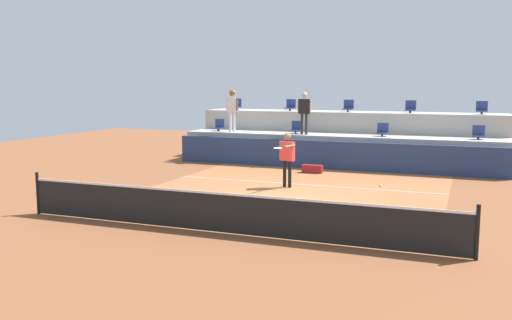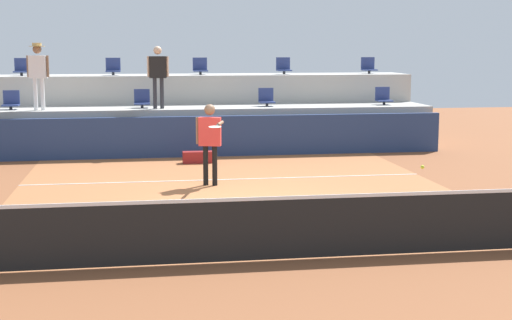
# 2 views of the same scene
# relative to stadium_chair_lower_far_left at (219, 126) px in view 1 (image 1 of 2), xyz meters

# --- Properties ---
(ground_plane) EXTENTS (40.00, 40.00, 0.00)m
(ground_plane) POSITION_rel_stadium_chair_lower_far_left_xyz_m (5.36, -7.23, -1.46)
(ground_plane) COLOR brown
(court_inner_paint) EXTENTS (9.00, 10.00, 0.01)m
(court_inner_paint) POSITION_rel_stadium_chair_lower_far_left_xyz_m (5.36, -6.23, -1.46)
(court_inner_paint) COLOR #A36038
(court_inner_paint) RESTS_ON ground_plane
(court_service_line) EXTENTS (9.00, 0.06, 0.00)m
(court_service_line) POSITION_rel_stadium_chair_lower_far_left_xyz_m (5.36, -4.83, -1.46)
(court_service_line) COLOR silver
(court_service_line) RESTS_ON ground_plane
(tennis_net) EXTENTS (10.48, 0.08, 1.07)m
(tennis_net) POSITION_rel_stadium_chair_lower_far_left_xyz_m (5.36, -11.23, -0.97)
(tennis_net) COLOR black
(tennis_net) RESTS_ON ground_plane
(sponsor_backboard) EXTENTS (13.00, 0.16, 1.10)m
(sponsor_backboard) POSITION_rel_stadium_chair_lower_far_left_xyz_m (5.36, -1.23, -0.91)
(sponsor_backboard) COLOR navy
(sponsor_backboard) RESTS_ON ground_plane
(seating_tier_lower) EXTENTS (13.00, 1.80, 1.25)m
(seating_tier_lower) POSITION_rel_stadium_chair_lower_far_left_xyz_m (5.36, 0.07, -0.84)
(seating_tier_lower) COLOR #ADAAA3
(seating_tier_lower) RESTS_ON ground_plane
(seating_tier_upper) EXTENTS (13.00, 1.80, 2.10)m
(seating_tier_upper) POSITION_rel_stadium_chair_lower_far_left_xyz_m (5.36, 1.87, -0.41)
(seating_tier_upper) COLOR #ADAAA3
(seating_tier_upper) RESTS_ON ground_plane
(stadium_chair_lower_far_left) EXTENTS (0.44, 0.40, 0.52)m
(stadium_chair_lower_far_left) POSITION_rel_stadium_chair_lower_far_left_xyz_m (0.00, 0.00, 0.00)
(stadium_chair_lower_far_left) COLOR #2D2D33
(stadium_chair_lower_far_left) RESTS_ON seating_tier_lower
(stadium_chair_lower_left) EXTENTS (0.44, 0.40, 0.52)m
(stadium_chair_lower_left) POSITION_rel_stadium_chair_lower_far_left_xyz_m (3.55, 0.00, 0.00)
(stadium_chair_lower_left) COLOR #2D2D33
(stadium_chair_lower_left) RESTS_ON seating_tier_lower
(stadium_chair_lower_right) EXTENTS (0.44, 0.40, 0.52)m
(stadium_chair_lower_right) POSITION_rel_stadium_chair_lower_far_left_xyz_m (7.12, 0.00, 0.00)
(stadium_chair_lower_right) COLOR #2D2D33
(stadium_chair_lower_right) RESTS_ON seating_tier_lower
(stadium_chair_lower_far_right) EXTENTS (0.44, 0.40, 0.52)m
(stadium_chair_lower_far_right) POSITION_rel_stadium_chair_lower_far_left_xyz_m (10.64, 0.00, 0.00)
(stadium_chair_lower_far_right) COLOR #2D2D33
(stadium_chair_lower_far_right) RESTS_ON seating_tier_lower
(stadium_chair_upper_far_left) EXTENTS (0.44, 0.40, 0.52)m
(stadium_chair_upper_far_left) POSITION_rel_stadium_chair_lower_far_left_xyz_m (0.06, 1.80, 0.85)
(stadium_chair_upper_far_left) COLOR #2D2D33
(stadium_chair_upper_far_left) RESTS_ON seating_tier_upper
(stadium_chair_upper_left) EXTENTS (0.44, 0.40, 0.52)m
(stadium_chair_upper_left) POSITION_rel_stadium_chair_lower_far_left_xyz_m (2.72, 1.80, 0.85)
(stadium_chair_upper_left) COLOR #2D2D33
(stadium_chair_upper_left) RESTS_ON seating_tier_upper
(stadium_chair_upper_center) EXTENTS (0.44, 0.40, 0.52)m
(stadium_chair_upper_center) POSITION_rel_stadium_chair_lower_far_left_xyz_m (5.35, 1.80, 0.85)
(stadium_chair_upper_center) COLOR #2D2D33
(stadium_chair_upper_center) RESTS_ON seating_tier_upper
(stadium_chair_upper_right) EXTENTS (0.44, 0.40, 0.52)m
(stadium_chair_upper_right) POSITION_rel_stadium_chair_lower_far_left_xyz_m (7.97, 1.80, 0.85)
(stadium_chair_upper_right) COLOR #2D2D33
(stadium_chair_upper_right) RESTS_ON seating_tier_upper
(stadium_chair_upper_far_right) EXTENTS (0.44, 0.40, 0.52)m
(stadium_chair_upper_far_right) POSITION_rel_stadium_chair_lower_far_left_xyz_m (10.74, 1.80, 0.85)
(stadium_chair_upper_far_right) COLOR #2D2D33
(stadium_chair_upper_far_right) RESTS_ON seating_tier_upper
(tennis_player) EXTENTS (0.59, 1.30, 1.75)m
(tennis_player) POSITION_rel_stadium_chair_lower_far_left_xyz_m (4.94, -5.49, -0.38)
(tennis_player) COLOR black
(tennis_player) RESTS_ON ground_plane
(spectator_with_hat) EXTENTS (0.61, 0.50, 1.81)m
(spectator_with_hat) POSITION_rel_stadium_chair_lower_far_left_xyz_m (0.80, -0.38, 0.91)
(spectator_with_hat) COLOR white
(spectator_with_hat) RESTS_ON seating_tier_lower
(spectator_in_white) EXTENTS (0.60, 0.25, 1.72)m
(spectator_in_white) POSITION_rel_stadium_chair_lower_far_left_xyz_m (4.01, -0.38, 0.83)
(spectator_in_white) COLOR #2D2D33
(spectator_in_white) RESTS_ON seating_tier_lower
(tennis_ball) EXTENTS (0.07, 0.07, 0.07)m
(tennis_ball) POSITION_rel_stadium_chair_lower_far_left_xyz_m (8.39, -8.82, -0.61)
(tennis_ball) COLOR #CCE033
(equipment_bag) EXTENTS (0.76, 0.28, 0.30)m
(equipment_bag) POSITION_rel_stadium_chair_lower_far_left_xyz_m (4.92, -2.34, -1.31)
(equipment_bag) COLOR maroon
(equipment_bag) RESTS_ON ground_plane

